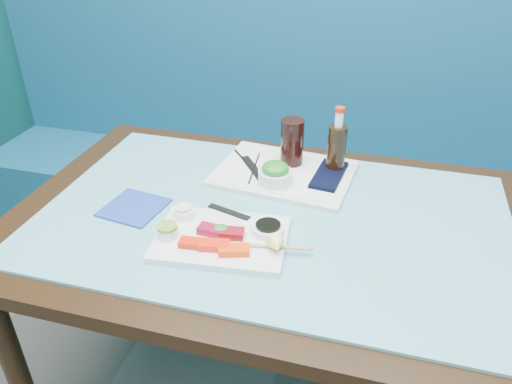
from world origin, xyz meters
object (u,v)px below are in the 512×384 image
(seaweed_bowl, at_px, (275,177))
(sashimi_plate, at_px, (221,239))
(cola_glass, at_px, (292,142))
(dining_table, at_px, (272,243))
(booth_bench, at_px, (317,186))
(cola_bottle_body, at_px, (336,151))
(serving_tray, at_px, (284,173))
(blue_napkin, at_px, (134,207))

(seaweed_bowl, bearing_deg, sashimi_plate, -102.52)
(sashimi_plate, bearing_deg, cola_glass, 72.71)
(dining_table, xyz_separation_m, sashimi_plate, (-0.09, -0.14, 0.10))
(booth_bench, xyz_separation_m, cola_bottle_body, (0.13, -0.57, 0.46))
(booth_bench, relative_size, seaweed_bowl, 30.53)
(serving_tray, height_order, cola_bottle_body, cola_bottle_body)
(dining_table, height_order, cola_glass, cola_glass)
(blue_napkin, bearing_deg, serving_tray, 39.27)
(dining_table, bearing_deg, cola_glass, 91.89)
(dining_table, relative_size, cola_bottle_body, 8.91)
(dining_table, height_order, blue_napkin, blue_napkin)
(cola_bottle_body, distance_m, blue_napkin, 0.60)
(blue_napkin, bearing_deg, booth_bench, 67.79)
(cola_glass, distance_m, blue_napkin, 0.50)
(cola_glass, xyz_separation_m, cola_bottle_body, (0.13, -0.01, -0.01))
(booth_bench, distance_m, dining_table, 0.89)
(serving_tray, relative_size, blue_napkin, 2.64)
(dining_table, bearing_deg, booth_bench, 90.00)
(dining_table, height_order, seaweed_bowl, seaweed_bowl)
(booth_bench, bearing_deg, blue_napkin, -112.21)
(cola_glass, distance_m, cola_bottle_body, 0.14)
(cola_bottle_body, bearing_deg, booth_bench, 102.41)
(dining_table, bearing_deg, seaweed_bowl, 101.32)
(booth_bench, distance_m, seaweed_bowl, 0.81)
(serving_tray, height_order, cola_glass, cola_glass)
(sashimi_plate, bearing_deg, serving_tray, 72.55)
(booth_bench, xyz_separation_m, sashimi_plate, (-0.09, -0.98, 0.39))
(seaweed_bowl, bearing_deg, cola_glass, 81.25)
(booth_bench, relative_size, dining_table, 2.14)
(sashimi_plate, relative_size, cola_glass, 2.21)
(serving_tray, bearing_deg, booth_bench, 93.86)
(seaweed_bowl, distance_m, cola_glass, 0.14)
(serving_tray, xyz_separation_m, cola_glass, (0.01, 0.05, 0.08))
(serving_tray, distance_m, cola_bottle_body, 0.17)
(serving_tray, distance_m, blue_napkin, 0.45)
(serving_tray, bearing_deg, dining_table, -79.42)
(dining_table, bearing_deg, serving_tray, 94.95)
(booth_bench, distance_m, serving_tray, 0.73)
(booth_bench, height_order, sashimi_plate, booth_bench)
(booth_bench, xyz_separation_m, blue_napkin, (-0.37, -0.91, 0.39))
(dining_table, xyz_separation_m, seaweed_bowl, (-0.03, 0.15, 0.13))
(booth_bench, bearing_deg, dining_table, -90.00)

